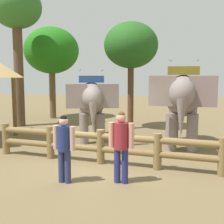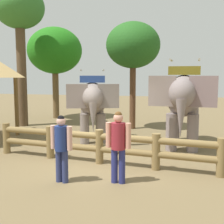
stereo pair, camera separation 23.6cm
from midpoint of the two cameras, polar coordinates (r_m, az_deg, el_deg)
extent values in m
plane|color=brown|center=(9.10, -3.27, -10.15)|extent=(60.00, 60.00, 0.00)
cylinder|color=olive|center=(10.94, -20.24, -4.81)|extent=(0.24, 0.24, 1.05)
cylinder|color=olive|center=(9.93, -12.38, -5.71)|extent=(0.24, 0.24, 1.05)
cylinder|color=olive|center=(9.15, -2.94, -6.64)|extent=(0.24, 0.24, 1.05)
cylinder|color=olive|center=(8.66, 7.93, -7.49)|extent=(0.24, 0.24, 1.05)
cylinder|color=olive|center=(8.51, 19.67, -8.11)|extent=(0.24, 0.24, 1.05)
cylinder|color=olive|center=(9.17, -2.94, -7.10)|extent=(6.97, 1.00, 0.20)
cylinder|color=olive|center=(9.08, -2.95, -4.65)|extent=(6.97, 1.00, 0.20)
cylinder|color=gray|center=(11.81, -2.81, -3.18)|extent=(0.36, 0.36, 1.19)
cylinder|color=gray|center=(11.80, -5.98, -3.22)|extent=(0.36, 0.36, 1.19)
cylinder|color=gray|center=(13.39, -3.15, -1.97)|extent=(0.36, 0.36, 1.19)
cylinder|color=gray|center=(13.38, -5.95, -2.00)|extent=(0.36, 0.36, 1.19)
ellipsoid|color=gray|center=(12.46, -4.52, 2.49)|extent=(1.97, 2.91, 1.38)
ellipsoid|color=gray|center=(10.87, -4.36, 2.74)|extent=(1.00, 1.08, 0.85)
cube|color=slate|center=(11.00, -1.37, 3.07)|extent=(0.79, 0.36, 0.89)
cube|color=gray|center=(10.98, -7.38, 3.01)|extent=(0.79, 0.36, 0.89)
cone|color=gray|center=(10.63, -4.28, -1.02)|extent=(0.32, 0.32, 1.09)
cube|color=navy|center=(12.42, -4.56, 6.32)|extent=(1.24, 1.16, 0.28)
cylinder|color=#A59E8C|center=(12.44, -2.47, 7.97)|extent=(0.32, 0.78, 0.07)
cylinder|color=#A59E8C|center=(12.42, -6.69, 7.93)|extent=(0.32, 0.78, 0.07)
cylinder|color=slate|center=(10.90, 14.51, -3.86)|extent=(0.40, 0.40, 1.34)
cylinder|color=slate|center=(10.92, 10.64, -3.74)|extent=(0.40, 0.40, 1.34)
cylinder|color=slate|center=(12.68, 14.50, -2.35)|extent=(0.40, 0.40, 1.34)
cylinder|color=slate|center=(12.70, 11.18, -2.24)|extent=(0.40, 0.40, 1.34)
ellipsoid|color=slate|center=(11.65, 12.88, 3.10)|extent=(1.43, 3.05, 1.56)
ellipsoid|color=slate|center=(9.86, 12.63, 3.55)|extent=(0.88, 1.03, 0.95)
cube|color=slate|center=(9.98, 16.40, 3.80)|extent=(0.90, 0.16, 1.00)
cube|color=gray|center=(10.02, 8.94, 4.01)|extent=(0.90, 0.16, 1.00)
cone|color=slate|center=(9.58, 12.44, -1.13)|extent=(0.36, 0.36, 1.23)
cube|color=brown|center=(11.62, 13.01, 7.71)|extent=(1.17, 1.04, 0.31)
cylinder|color=#A59E8C|center=(11.63, 15.62, 9.61)|extent=(0.10, 0.90, 0.08)
cylinder|color=#A59E8C|center=(11.66, 10.52, 9.74)|extent=(0.10, 0.90, 0.08)
cylinder|color=navy|center=(7.66, -9.35, -10.38)|extent=(0.16, 0.16, 0.82)
cylinder|color=navy|center=(7.75, -10.53, -10.19)|extent=(0.16, 0.16, 0.82)
cylinder|color=navy|center=(7.52, -10.06, -5.02)|extent=(0.37, 0.37, 0.63)
cylinder|color=tan|center=(7.40, -8.49, -5.06)|extent=(0.13, 0.13, 0.60)
cylinder|color=tan|center=(7.64, -11.59, -4.75)|extent=(0.13, 0.13, 0.60)
sphere|color=tan|center=(7.45, -10.13, -1.81)|extent=(0.23, 0.23, 0.23)
sphere|color=black|center=(7.44, -10.14, -1.34)|extent=(0.18, 0.18, 0.18)
cylinder|color=navy|center=(7.55, 1.57, -10.35)|extent=(0.17, 0.17, 0.87)
cylinder|color=navy|center=(7.59, 0.12, -10.25)|extent=(0.17, 0.17, 0.87)
cylinder|color=maroon|center=(7.38, 0.85, -4.61)|extent=(0.36, 0.36, 0.66)
cylinder|color=tan|center=(7.32, 2.76, -4.58)|extent=(0.14, 0.14, 0.63)
cylinder|color=tan|center=(7.43, -1.03, -4.39)|extent=(0.14, 0.14, 0.63)
sphere|color=tan|center=(7.30, 0.86, -1.14)|extent=(0.24, 0.24, 0.24)
sphere|color=#593819|center=(7.29, 0.86, -0.62)|extent=(0.19, 0.19, 0.19)
cylinder|color=brown|center=(13.97, -18.65, 0.97)|extent=(0.18, 0.18, 2.60)
cylinder|color=brown|center=(14.99, 3.13, 3.31)|extent=(0.30, 0.30, 3.43)
ellipsoid|color=#22581B|center=(15.03, 3.19, 12.67)|extent=(2.67, 2.67, 2.27)
cylinder|color=brown|center=(16.46, -17.80, 6.84)|extent=(0.49, 0.49, 5.45)
ellipsoid|color=#33702A|center=(16.82, -18.26, 18.60)|extent=(2.57, 2.57, 2.18)
cylinder|color=brown|center=(19.05, -11.67, 3.76)|extent=(0.39, 0.39, 3.29)
ellipsoid|color=#1F6C14|center=(19.08, -11.86, 11.47)|extent=(3.35, 3.35, 2.85)
camera|label=1|loc=(0.12, -90.64, -0.08)|focal=47.75mm
camera|label=2|loc=(0.12, 89.36, 0.08)|focal=47.75mm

